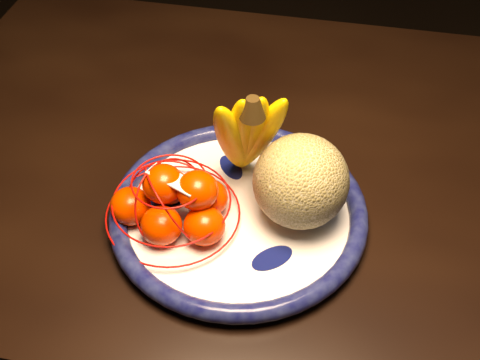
% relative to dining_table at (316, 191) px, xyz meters
% --- Properties ---
extents(dining_table, '(1.41, 0.86, 0.70)m').
position_rel_dining_table_xyz_m(dining_table, '(0.00, 0.00, 0.00)').
color(dining_table, black).
rests_on(dining_table, ground).
extents(fruit_bowl, '(0.37, 0.37, 0.03)m').
position_rel_dining_table_xyz_m(fruit_bowl, '(-0.10, -0.15, 0.09)').
color(fruit_bowl, white).
rests_on(fruit_bowl, dining_table).
extents(cantaloupe, '(0.13, 0.13, 0.13)m').
position_rel_dining_table_xyz_m(cantaloupe, '(-0.02, -0.14, 0.15)').
color(cantaloupe, olive).
rests_on(cantaloupe, fruit_bowl).
extents(banana_bunch, '(0.12, 0.13, 0.20)m').
position_rel_dining_table_xyz_m(banana_bunch, '(-0.10, -0.09, 0.19)').
color(banana_bunch, yellow).
rests_on(banana_bunch, fruit_bowl).
extents(mandarin_bag, '(0.23, 0.23, 0.12)m').
position_rel_dining_table_xyz_m(mandarin_bag, '(-0.18, -0.18, 0.13)').
color(mandarin_bag, '#FF3A00').
rests_on(mandarin_bag, fruit_bowl).
extents(price_tag, '(0.08, 0.05, 0.01)m').
position_rel_dining_table_xyz_m(price_tag, '(-0.18, -0.18, 0.17)').
color(price_tag, white).
rests_on(price_tag, mandarin_bag).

